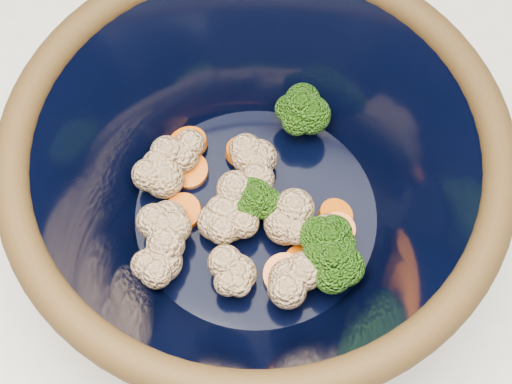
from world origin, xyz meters
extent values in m
cylinder|color=black|center=(-0.07, 0.02, 0.91)|extent=(0.20, 0.20, 0.01)
torus|color=black|center=(-0.07, 0.02, 1.03)|extent=(0.33, 0.33, 0.02)
cylinder|color=black|center=(-0.07, 0.02, 0.93)|extent=(0.19, 0.19, 0.00)
cylinder|color=#608442|center=(-0.01, 0.00, 0.94)|extent=(0.01, 0.01, 0.02)
ellipsoid|color=#3D7716|center=(-0.01, 0.00, 0.96)|extent=(0.04, 0.04, 0.03)
cylinder|color=#608442|center=(-0.07, 0.02, 0.94)|extent=(0.01, 0.01, 0.02)
ellipsoid|color=#3D7716|center=(-0.07, 0.02, 0.96)|extent=(0.03, 0.03, 0.03)
cylinder|color=#608442|center=(-0.01, -0.01, 0.94)|extent=(0.01, 0.01, 0.02)
ellipsoid|color=#3D7716|center=(-0.01, -0.01, 0.96)|extent=(0.04, 0.04, 0.03)
cylinder|color=#608442|center=(-0.07, 0.10, 0.94)|extent=(0.01, 0.01, 0.02)
ellipsoid|color=#3D7716|center=(-0.07, 0.10, 0.96)|extent=(0.04, 0.04, 0.03)
sphere|color=beige|center=(-0.08, 0.06, 0.95)|extent=(0.03, 0.03, 0.03)
sphere|color=beige|center=(-0.12, -0.05, 0.95)|extent=(0.03, 0.03, 0.03)
sphere|color=beige|center=(-0.08, 0.02, 0.95)|extent=(0.03, 0.03, 0.03)
sphere|color=beige|center=(-0.09, 0.00, 0.95)|extent=(0.03, 0.03, 0.03)
sphere|color=beige|center=(-0.07, -0.04, 0.95)|extent=(0.03, 0.03, 0.03)
sphere|color=beige|center=(-0.15, 0.01, 0.95)|extent=(0.03, 0.03, 0.03)
sphere|color=beige|center=(-0.13, -0.02, 0.95)|extent=(0.03, 0.03, 0.03)
sphere|color=beige|center=(-0.03, -0.03, 0.95)|extent=(0.03, 0.03, 0.03)
sphere|color=beige|center=(-0.10, -0.01, 0.95)|extent=(0.03, 0.03, 0.03)
sphere|color=beige|center=(-0.05, 0.01, 0.95)|extent=(0.03, 0.03, 0.03)
sphere|color=beige|center=(-0.14, 0.04, 0.95)|extent=(0.03, 0.03, 0.03)
sphere|color=beige|center=(-0.01, 0.01, 0.95)|extent=(0.03, 0.03, 0.03)
cylinder|color=#D76709|center=(-0.01, 0.02, 0.94)|extent=(0.03, 0.03, 0.01)
cylinder|color=#D76709|center=(-0.14, 0.05, 0.94)|extent=(0.03, 0.03, 0.01)
cylinder|color=#D76709|center=(-0.13, 0.03, 0.94)|extent=(0.03, 0.03, 0.01)
cylinder|color=#D76709|center=(-0.03, -0.01, 0.94)|extent=(0.03, 0.03, 0.01)
cylinder|color=#D76709|center=(-0.12, 0.00, 0.94)|extent=(0.03, 0.03, 0.01)
cylinder|color=#D76709|center=(-0.10, 0.06, 0.94)|extent=(0.03, 0.03, 0.01)
cylinder|color=#D76709|center=(-0.04, -0.02, 0.94)|extent=(0.03, 0.03, 0.01)
cylinder|color=#D76709|center=(-0.02, 0.03, 0.94)|extent=(0.03, 0.03, 0.01)
camera|label=1|loc=(0.01, -0.20, 1.42)|focal=50.00mm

